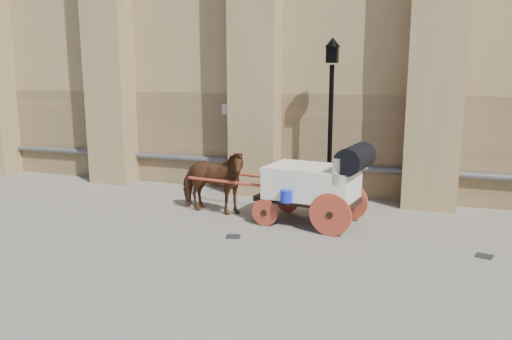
% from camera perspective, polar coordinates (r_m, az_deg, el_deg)
% --- Properties ---
extents(ground, '(90.00, 90.00, 0.00)m').
position_cam_1_polar(ground, '(11.64, -1.35, -6.97)').
color(ground, slate).
rests_on(ground, ground).
extents(horse, '(2.09, 1.09, 1.70)m').
position_cam_1_polar(horse, '(12.93, -5.04, -1.29)').
color(horse, brown).
rests_on(horse, ground).
extents(carriage, '(4.68, 1.84, 1.99)m').
position_cam_1_polar(carriage, '(11.94, 7.08, -1.26)').
color(carriage, black).
rests_on(carriage, ground).
extents(street_lamp, '(0.42, 0.42, 4.53)m').
position_cam_1_polar(street_lamp, '(13.83, 8.52, 6.03)').
color(street_lamp, black).
rests_on(street_lamp, ground).
extents(drain_grate_near, '(0.39, 0.39, 0.01)m').
position_cam_1_polar(drain_grate_near, '(11.25, -2.62, -7.59)').
color(drain_grate_near, black).
rests_on(drain_grate_near, ground).
extents(drain_grate_far, '(0.40, 0.40, 0.01)m').
position_cam_1_polar(drain_grate_far, '(11.08, 24.63, -8.93)').
color(drain_grate_far, black).
rests_on(drain_grate_far, ground).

